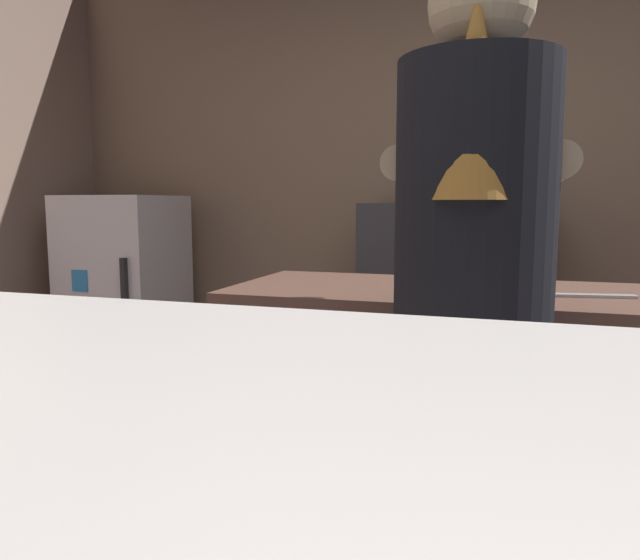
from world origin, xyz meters
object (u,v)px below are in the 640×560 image
at_px(bartender, 472,296).
at_px(chefs_knife, 589,296).
at_px(bottle_olive_oil, 518,190).
at_px(bottle_hot_sauce, 444,185).
at_px(mixing_bowl, 446,275).
at_px(bottle_vinegar, 465,189).
at_px(bottle_soy, 483,183).
at_px(mini_fridge, 126,300).

relative_size(bartender, chefs_knife, 7.07).
bearing_deg(bottle_olive_oil, bottle_hot_sauce, 179.32).
bearing_deg(mixing_bowl, bottle_vinegar, 92.10).
relative_size(bartender, bottle_vinegar, 9.16).
height_order(bottle_hot_sauce, bottle_vinegar, bottle_hot_sauce).
relative_size(bottle_olive_oil, bottle_vinegar, 0.94).
bearing_deg(mixing_bowl, bottle_hot_sauce, 96.85).
xyz_separation_m(bottle_hot_sauce, bottle_soy, (0.20, 0.03, 0.01)).
xyz_separation_m(bottle_olive_oil, bottle_vinegar, (-0.25, -0.06, 0.00)).
height_order(mixing_bowl, bottle_soy, bottle_soy).
relative_size(bartender, mixing_bowl, 9.04).
bearing_deg(bartender, bottle_soy, 2.79).
xyz_separation_m(bartender, mixing_bowl, (-0.12, 0.57, -0.02)).
xyz_separation_m(mixing_bowl, bottle_soy, (0.04, 1.34, 0.33)).
xyz_separation_m(chefs_knife, bottle_vinegar, (-0.44, 1.41, 0.32)).
bearing_deg(bartender, bottle_vinegar, 5.54).
bearing_deg(bartender, bottle_hot_sauce, 8.72).
distance_m(mixing_bowl, bottle_soy, 1.38).
distance_m(chefs_knife, bottle_hot_sauce, 1.61).
relative_size(chefs_knife, bottle_soy, 0.90).
bearing_deg(bottle_soy, bottle_vinegar, -131.69).
relative_size(mini_fridge, bottle_hot_sauce, 5.15).
relative_size(mini_fridge, chefs_knife, 5.11).
relative_size(mini_fridge, bottle_vinegar, 6.62).
bearing_deg(mixing_bowl, chefs_knife, -22.65).
relative_size(mixing_bowl, bottle_olive_oil, 1.08).
relative_size(mixing_bowl, bottle_soy, 0.70).
relative_size(bartender, bottle_olive_oil, 9.76).
distance_m(bottle_hot_sauce, bottle_olive_oil, 0.37).
height_order(bartender, mixing_bowl, bartender).
distance_m(bartender, bottle_soy, 1.93).
bearing_deg(chefs_knife, bottle_soy, 94.79).
height_order(mini_fridge, bottle_vinegar, bottle_vinegar).
distance_m(mini_fridge, bottle_soy, 2.14).
height_order(mixing_bowl, bottle_hot_sauce, bottle_hot_sauce).
height_order(mini_fridge, bottle_olive_oil, bottle_olive_oil).
xyz_separation_m(mini_fridge, bottle_olive_oil, (2.18, 0.23, 0.64)).
height_order(mini_fridge, mixing_bowl, mini_fridge).
relative_size(mixing_bowl, bottle_hot_sauce, 0.79).
distance_m(mini_fridge, chefs_knife, 2.69).
height_order(mixing_bowl, chefs_knife, mixing_bowl).
xyz_separation_m(bartender, bottle_vinegar, (-0.16, 1.81, 0.27)).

